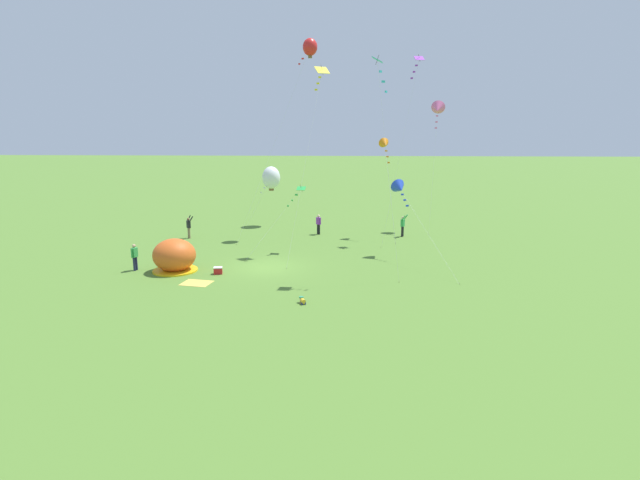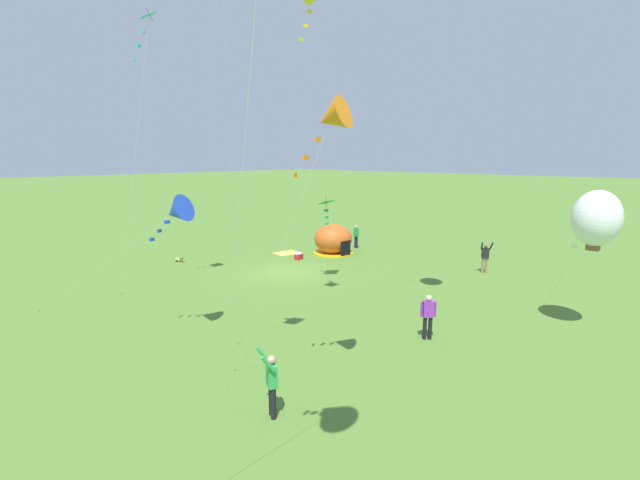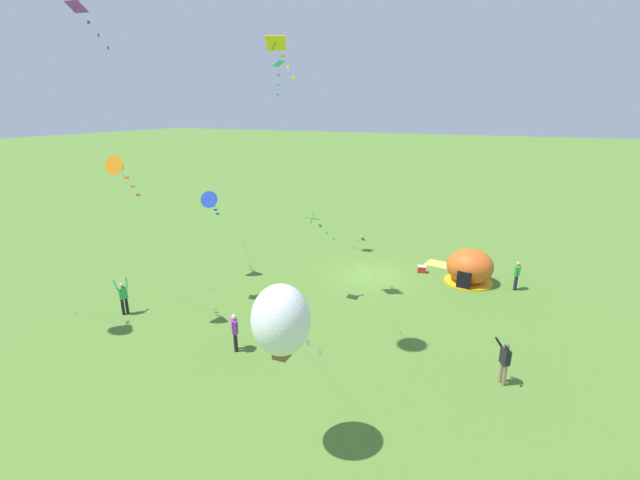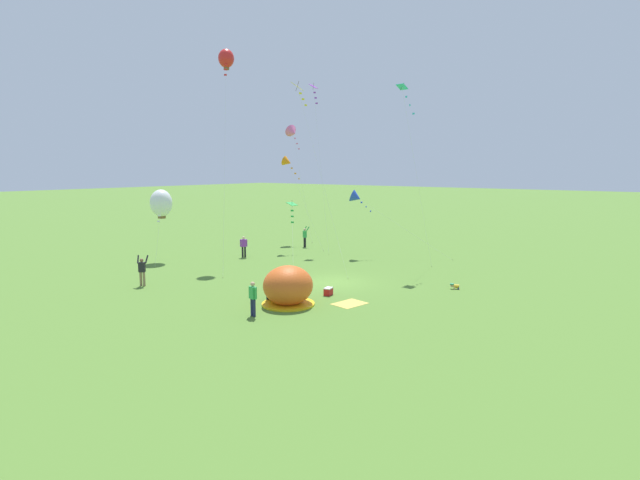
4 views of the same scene
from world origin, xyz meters
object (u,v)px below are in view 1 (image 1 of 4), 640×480
Objects in this scene: kite_purple at (417,67)px; kite_white at (271,178)px; person_near_tent at (319,223)px; person_strolling at (135,256)px; kite_blue at (400,188)px; kite_red at (310,47)px; kite_green at (298,193)px; kite_yellow at (321,76)px; popup_tent at (174,256)px; cooler_box at (218,270)px; kite_pink at (438,109)px; person_watching_sky at (403,225)px; kite_cyan at (380,72)px; person_center_field at (189,226)px; kite_orange at (385,144)px; toddler_crawling at (302,300)px.

kite_white is (-12.37, 5.40, -9.12)m from kite_purple.
person_near_tent is 16.35m from person_strolling.
kite_red reaches higher than kite_blue.
kite_red reaches higher than person_strolling.
kite_yellow is at bearing 21.53° from kite_green.
kite_red reaches higher than popup_tent.
kite_yellow is at bearing 49.33° from cooler_box.
person_near_tent is at bearing -161.59° from kite_pink.
kite_blue is 10.50m from kite_purple.
popup_tent is 19.40m from person_watching_sky.
person_watching_sky is 0.12× the size of kite_red.
cooler_box is 15.38m from kite_cyan.
kite_red is at bearing 132.56° from kite_blue.
kite_yellow is at bearing -79.08° from kite_red.
person_center_field is at bearing -177.17° from kite_purple.
popup_tent is 16.01m from kite_blue.
person_near_tent is 0.22× the size of kite_blue.
kite_green is at bearing -140.14° from kite_pink.
kite_blue is at bearing -15.30° from person_center_field.
kite_orange is at bearing 83.80° from kite_cyan.
person_center_field is at bearing 124.86° from toddler_crawling.
toddler_crawling is 0.07× the size of kite_orange.
kite_red is (9.96, 2.87, 14.43)m from person_center_field.
kite_purple reaches higher than person_near_tent.
kite_red is (-0.72, 0.70, 14.46)m from person_near_tent.
kite_white is (-5.13, 9.65, -8.06)m from kite_yellow.
kite_orange is (5.50, 0.01, 6.71)m from person_near_tent.
kite_pink is (11.02, 2.73, -4.79)m from kite_red.
kite_blue is at bearing -12.61° from kite_yellow.
kite_blue reaches higher than popup_tent.
kite_orange is at bearing 150.25° from kite_purple.
kite_orange is at bearing 48.56° from cooler_box.
person_center_field is (-10.84, 15.57, 0.82)m from toddler_crawling.
kite_cyan is at bearing -104.51° from person_watching_sky.
kite_yellow reaches higher than kite_white.
cooler_box is 17.26m from kite_white.
kite_yellow reaches higher than person_watching_sky.
person_watching_sky is 6.90m from kite_orange.
popup_tent is 0.57× the size of kite_green.
kite_red reaches higher than kite_purple.
kite_purple reaches higher than kite_blue.
person_strolling is at bearing 179.69° from popup_tent.
person_watching_sky reaches higher than person_strolling.
kite_purple is at bearing -23.58° from kite_white.
person_near_tent is at bearing -44.09° from kite_red.
kite_yellow is at bearing -62.00° from kite_white.
person_watching_sky is (7.00, 17.17, 0.82)m from toddler_crawling.
person_strolling is 18.89m from kite_cyan.
person_near_tent reaches higher than cooler_box.
kite_pink is (4.16, 10.19, 5.83)m from kite_blue.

